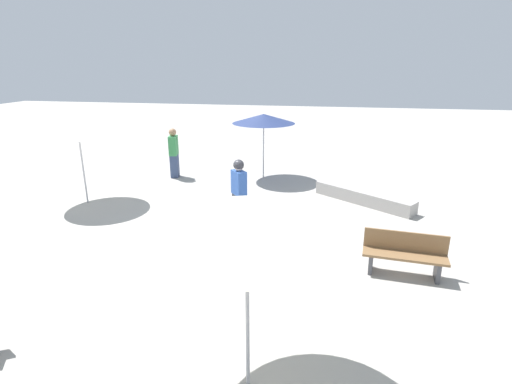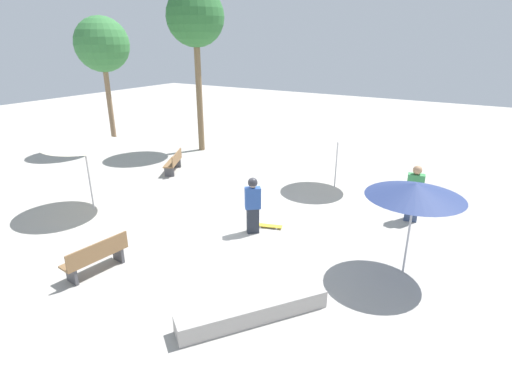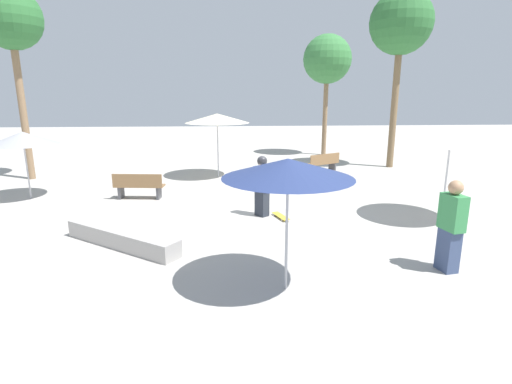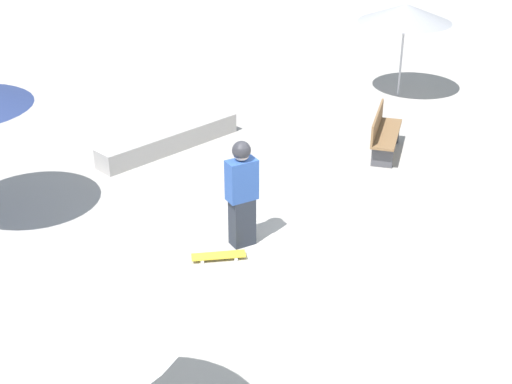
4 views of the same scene
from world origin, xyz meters
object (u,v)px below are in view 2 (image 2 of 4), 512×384
bench_near (96,257)px  shade_umbrella_navy (415,190)px  shade_umbrella_white (339,129)px  skater_main (253,203)px  shade_umbrella_cream (83,140)px  bystander_watching (414,194)px  palm_tree_center_left (195,19)px  skateboard (269,226)px  bench_far (174,162)px  palm_tree_far_back (102,45)px  concrete_ledge (253,311)px

bench_near → shade_umbrella_navy: size_ratio=0.71×
shade_umbrella_white → shade_umbrella_navy: shade_umbrella_white is taller
skater_main → shade_umbrella_navy: bearing=-38.5°
shade_umbrella_cream → bystander_watching: (9.23, 4.64, -1.48)m
bench_near → bystander_watching: 9.23m
palm_tree_center_left → skater_main: bearing=-42.3°
skateboard → bystander_watching: bystander_watching is taller
shade_umbrella_cream → bystander_watching: bearing=26.7°
bench_far → palm_tree_center_left: palm_tree_center_left is taller
bench_far → shade_umbrella_white: 7.04m
palm_tree_far_back → palm_tree_center_left: size_ratio=0.83×
concrete_ledge → palm_tree_center_left: 14.81m
shade_umbrella_white → shade_umbrella_navy: bearing=-52.9°
skater_main → bench_near: 4.38m
palm_tree_center_left → bystander_watching: 12.61m
skateboard → palm_tree_far_back: 13.01m
shade_umbrella_cream → palm_tree_far_back: size_ratio=0.40×
skater_main → shade_umbrella_navy: shade_umbrella_navy is taller
skater_main → bench_near: skater_main is taller
concrete_ledge → shade_umbrella_cream: (-7.54, 1.97, 2.17)m
skater_main → skateboard: 1.02m
bench_near → bystander_watching: (5.86, 7.12, 0.47)m
skateboard → bystander_watching: bearing=20.3°
shade_umbrella_white → bench_far: bearing=-164.7°
shade_umbrella_cream → palm_tree_far_back: (-5.68, 5.70, 2.67)m
concrete_ledge → shade_umbrella_navy: (2.19, 3.40, 1.95)m
concrete_ledge → bystander_watching: size_ratio=1.60×
concrete_ledge → bench_near: 4.20m
bench_near → shade_umbrella_white: 9.30m
bench_far → skater_main: bearing=-146.6°
shade_umbrella_navy → bench_far: bearing=163.6°
bench_far → shade_umbrella_white: bearing=-103.7°
skateboard → bench_near: bench_near is taller
skater_main → skateboard: skater_main is taller
skateboard → shade_umbrella_navy: size_ratio=0.36×
skateboard → palm_tree_far_back: bearing=143.3°
shade_umbrella_white → concrete_ledge: bearing=-80.1°
skater_main → bench_far: size_ratio=1.05×
bench_near → bench_far: 7.89m
concrete_ledge → bench_far: bench_far is taller
shade_umbrella_cream → shade_umbrella_white: bearing=45.5°
concrete_ledge → shade_umbrella_cream: size_ratio=1.12×
palm_tree_center_left → bystander_watching: size_ratio=4.25×
skater_main → shade_umbrella_cream: shade_umbrella_cream is taller
bench_near → skateboard: bearing=-22.4°
shade_umbrella_white → skater_main: bearing=-97.8°
shade_umbrella_navy → palm_tree_center_left: palm_tree_center_left is taller
bench_far → palm_tree_far_back: (-5.24, 1.27, 4.61)m
skateboard → bench_near: bearing=-136.4°
palm_tree_far_back → shade_umbrella_white: bearing=2.5°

